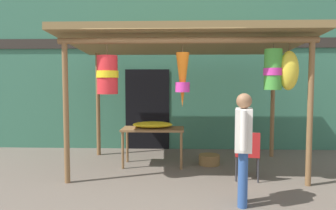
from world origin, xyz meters
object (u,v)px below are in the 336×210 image
Objects in this scene: display_table at (153,133)px; vendor_in_orange at (243,140)px; flower_heap_on_table at (153,125)px; wicker_basket_by_table at (209,160)px; folding_chair at (247,151)px.

vendor_in_orange is (1.40, -1.99, 0.22)m from display_table.
flower_heap_on_table is 2.49m from vendor_in_orange.
wicker_basket_by_table is (1.14, 0.11, -0.57)m from display_table.
vendor_in_orange is at bearing -55.95° from flower_heap_on_table.
flower_heap_on_table is at bearing 124.05° from vendor_in_orange.
display_table is 1.28m from wicker_basket_by_table.
wicker_basket_by_table is at bearing 96.98° from vendor_in_orange.
folding_chair is at bearing -29.92° from flower_heap_on_table.
folding_chair is (1.69, -0.97, -0.32)m from flower_heap_on_table.
flower_heap_on_table reaches higher than display_table.
flower_heap_on_table is 1.89× the size of wicker_basket_by_table.
flower_heap_on_table is 0.53× the size of vendor_in_orange.
vendor_in_orange reaches higher than folding_chair.
flower_heap_on_table is 0.96× the size of folding_chair.
display_table is 0.17m from flower_heap_on_table.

